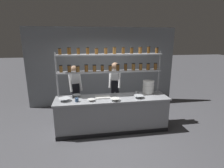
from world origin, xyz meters
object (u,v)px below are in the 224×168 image
serving_cup_front (77,100)px  serving_cup_by_board (136,93)px  chef_left (75,89)px  chef_center (115,86)px  prep_bowl_center_back (65,100)px  prep_bowl_near_right (91,100)px  container_stack (148,87)px  prep_bowl_near_left (115,99)px  prep_bowl_center_front (139,97)px  spice_shelf_unit (110,64)px  cutting_board (103,97)px  prep_bowl_far_left (77,96)px

serving_cup_front → serving_cup_by_board: serving_cup_front is taller
chef_left → chef_center: bearing=-14.1°
prep_bowl_center_back → prep_bowl_near_right: (0.66, -0.11, -0.01)m
chef_left → prep_bowl_center_back: (-0.24, -0.84, -0.01)m
container_stack → prep_bowl_near_right: size_ratio=1.90×
container_stack → prep_bowl_near_left: container_stack is taller
chef_left → prep_bowl_near_left: 1.44m
prep_bowl_near_left → prep_bowl_center_front: (0.66, 0.10, 0.00)m
container_stack → prep_bowl_near_left: size_ratio=1.53×
spice_shelf_unit → prep_bowl_center_front: size_ratio=11.20×
prep_bowl_center_back → cutting_board: bearing=6.4°
chef_left → serving_cup_by_board: (1.70, -0.64, -0.00)m
chef_left → prep_bowl_center_back: chef_left is taller
prep_bowl_near_right → serving_cup_front: size_ratio=1.99×
prep_bowl_far_left → serving_cup_by_board: serving_cup_by_board is taller
prep_bowl_center_front → prep_bowl_far_left: (-1.62, 0.36, -0.01)m
container_stack → serving_cup_front: 2.03m
chef_center → serving_cup_by_board: (0.48, -0.70, -0.04)m
cutting_board → prep_bowl_center_front: size_ratio=1.55×
chef_left → container_stack: (2.07, -0.56, 0.13)m
chef_center → prep_bowl_center_back: (-1.45, -0.89, -0.05)m
chef_left → serving_cup_by_board: size_ratio=17.72×
container_stack → prep_bowl_center_back: (-2.30, -0.28, -0.15)m
spice_shelf_unit → cutting_board: 0.91m
spice_shelf_unit → prep_bowl_near_right: (-0.57, -0.50, -0.82)m
chef_left → prep_bowl_near_left: (1.02, -1.02, -0.02)m
serving_cup_front → prep_bowl_near_right: bearing=-1.4°
container_stack → cutting_board: size_ratio=0.92×
serving_cup_by_board → prep_bowl_far_left: bearing=176.8°
spice_shelf_unit → chef_left: size_ratio=1.71×
prep_bowl_far_left → container_stack: bearing=-0.3°
cutting_board → prep_bowl_near_right: bearing=-145.1°
prep_bowl_near_right → chef_left: bearing=114.3°
container_stack → prep_bowl_center_front: 0.55m
prep_bowl_near_left → serving_cup_by_board: size_ratio=2.53×
container_stack → prep_bowl_center_back: 2.32m
serving_cup_front → serving_cup_by_board: bearing=10.2°
chef_left → prep_bowl_center_front: 1.91m
prep_bowl_center_back → serving_cup_by_board: size_ratio=2.97×
spice_shelf_unit → chef_left: bearing=155.8°
spice_shelf_unit → prep_bowl_far_left: size_ratio=13.07×
spice_shelf_unit → prep_bowl_center_back: (-1.23, -0.39, -0.81)m
prep_bowl_center_back → prep_bowl_near_right: prep_bowl_center_back is taller
prep_bowl_far_left → prep_bowl_near_right: bearing=-46.3°
prep_bowl_far_left → serving_cup_by_board: size_ratio=2.32×
prep_bowl_center_back → serving_cup_by_board: 1.94m
prep_bowl_center_front → serving_cup_front: bearing=-179.2°
prep_bowl_center_front → prep_bowl_near_right: bearing=-178.6°
container_stack → prep_bowl_far_left: container_stack is taller
serving_cup_by_board → serving_cup_front: bearing=-169.8°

